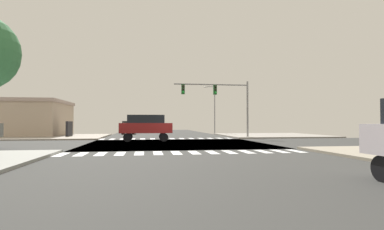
{
  "coord_description": "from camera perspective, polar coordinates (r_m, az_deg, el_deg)",
  "views": [
    {
      "loc": [
        -2.38,
        -23.85,
        1.66
      ],
      "look_at": [
        1.79,
        3.75,
        2.36
      ],
      "focal_mm": 28.32,
      "sensor_mm": 36.0,
      "label": 1
    }
  ],
  "objects": [
    {
      "name": "sidewalk_corner_ne",
      "position": [
        39.04,
        14.65,
        -3.72
      ],
      "size": [
        12.0,
        12.0,
        0.14
      ],
      "color": "gray",
      "rests_on": "ground"
    },
    {
      "name": "street_lamp",
      "position": [
        45.74,
        3.96,
        1.94
      ],
      "size": [
        1.78,
        0.32,
        7.16
      ],
      "color": "gray",
      "rests_on": "ground"
    },
    {
      "name": "suv_queued_2",
      "position": [
        27.35,
        -8.67,
        -1.97
      ],
      "size": [
        4.6,
        1.96,
        2.34
      ],
      "rotation": [
        0.0,
        0.0,
        4.71
      ],
      "color": "black",
      "rests_on": "ground"
    },
    {
      "name": "sidewalk_corner_nw",
      "position": [
        37.43,
        -25.13,
        -3.73
      ],
      "size": [
        12.0,
        12.0,
        0.14
      ],
      "color": "gray",
      "rests_on": "ground"
    },
    {
      "name": "bank_building",
      "position": [
        42.81,
        -30.83,
        -0.52
      ],
      "size": [
        13.98,
        9.88,
        4.37
      ],
      "color": "tan",
      "rests_on": "ground"
    },
    {
      "name": "traffic_signal_mast",
      "position": [
        31.89,
        4.99,
        3.7
      ],
      "size": [
        7.96,
        0.55,
        6.04
      ],
      "color": "gray",
      "rests_on": "ground"
    },
    {
      "name": "sedan_trailing_3",
      "position": [
        45.1,
        -11.93,
        -2.09
      ],
      "size": [
        1.8,
        4.3,
        1.88
      ],
      "rotation": [
        0.0,
        0.0,
        3.14
      ],
      "color": "black",
      "rests_on": "ground"
    },
    {
      "name": "ground",
      "position": [
        24.03,
        -2.9,
        -5.45
      ],
      "size": [
        90.0,
        90.0,
        0.05
      ],
      "color": "#333432"
    },
    {
      "name": "crosswalk_near",
      "position": [
        16.77,
        -1.27,
        -7.1
      ],
      "size": [
        13.5,
        2.0,
        0.01
      ],
      "color": "silver",
      "rests_on": "ground"
    },
    {
      "name": "crosswalk_far",
      "position": [
        31.27,
        -4.69,
        -4.46
      ],
      "size": [
        13.5,
        2.0,
        0.01
      ],
      "color": "silver",
      "rests_on": "ground"
    }
  ]
}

